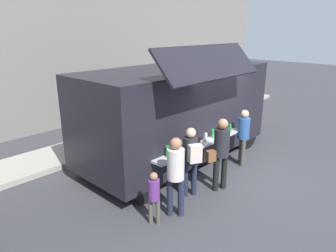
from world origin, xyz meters
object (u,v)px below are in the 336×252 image
Objects in this scene: customer_front_ordering at (221,149)px; child_near_queue at (154,194)px; customer_rear_waiting at (176,170)px; customer_extra_browsing at (243,132)px; customer_mid_with_backpack at (191,156)px; food_truck_main at (177,111)px; trash_bin at (191,108)px.

child_near_queue is (-2.05, 0.16, -0.39)m from customer_front_ordering.
customer_extra_browsing is (3.20, 0.31, -0.07)m from customer_rear_waiting.
customer_mid_with_backpack is 2.39m from customer_extra_browsing.
food_truck_main is 3.29× the size of customer_front_ordering.
customer_mid_with_backpack reaches higher than trash_bin.
trash_bin is 7.16m from customer_rear_waiting.
food_truck_main is at bearing -0.35° from child_near_queue.
child_near_queue is at bearing 125.63° from customer_mid_with_backpack.
child_near_queue reaches higher than trash_bin.
customer_front_ordering is at bearing -109.31° from food_truck_main.
customer_rear_waiting reaches higher than customer_mid_with_backpack.
child_near_queue is (-6.25, -4.14, 0.17)m from trash_bin.
food_truck_main is 5.82× the size of trash_bin.
customer_front_ordering is at bearing -38.29° from child_near_queue.
customer_rear_waiting is 1.53× the size of child_near_queue.
child_near_queue is at bearing 106.56° from customer_front_ordering.
customer_extra_browsing is at bearing -59.10° from food_truck_main.
customer_mid_with_backpack is at bearing -130.35° from food_truck_main.
customer_front_ordering is 1.54m from customer_rear_waiting.
customer_rear_waiting is at bearing -45.89° from child_near_queue.
customer_mid_with_backpack is 0.96× the size of customer_rear_waiting.
child_near_queue is (-0.51, 0.11, -0.36)m from customer_rear_waiting.
customer_front_ordering is 1.04× the size of customer_rear_waiting.
customer_rear_waiting is (-5.74, -4.25, 0.53)m from trash_bin.
customer_extra_browsing is at bearing -122.72° from trash_bin.
customer_rear_waiting reaches higher than trash_bin.
customer_mid_with_backpack is (-0.72, 0.32, -0.04)m from customer_front_ordering.
trash_bin is at bearing 33.58° from food_truck_main.
customer_mid_with_backpack is at bearing 47.64° from customer_extra_browsing.
customer_rear_waiting is at bearing 109.12° from customer_front_ordering.
trash_bin is 0.57× the size of customer_front_ordering.
customer_rear_waiting is at bearing -139.11° from food_truck_main.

